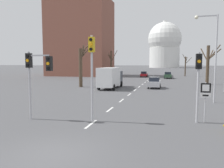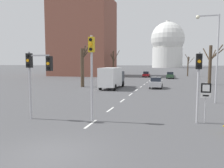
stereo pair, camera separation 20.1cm
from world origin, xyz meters
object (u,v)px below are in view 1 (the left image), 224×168
at_px(sedan_mid_centre, 154,83).
at_px(delivery_truck, 110,77).
at_px(traffic_signal_near_right, 198,74).
at_px(route_sign_post, 205,95).
at_px(traffic_signal_centre_tall, 92,62).
at_px(street_lamp_right, 212,49).
at_px(traffic_signal_near_left, 36,69).
at_px(sedan_near_right, 144,74).
at_px(sedan_near_left, 168,75).

bearing_deg(sedan_mid_centre, delivery_truck, -161.78).
bearing_deg(traffic_signal_near_right, sedan_mid_centre, 101.53).
xyz_separation_m(route_sign_post, sedan_mid_centre, (-4.43, 19.03, -0.91)).
xyz_separation_m(traffic_signal_centre_tall, street_lamp_right, (8.67, 9.32, 1.25)).
xyz_separation_m(traffic_signal_near_left, delivery_truck, (-0.07, 19.00, -1.73)).
height_order(sedan_near_right, delivery_truck, delivery_truck).
distance_m(street_lamp_right, sedan_near_left, 34.61).
bearing_deg(traffic_signal_near_right, delivery_truck, 121.18).
bearing_deg(traffic_signal_near_left, sedan_near_left, 79.44).
height_order(traffic_signal_near_right, sedan_mid_centre, traffic_signal_near_right).
bearing_deg(street_lamp_right, sedan_mid_centre, 118.11).
bearing_deg(route_sign_post, traffic_signal_near_left, -169.04).
bearing_deg(traffic_signal_near_left, sedan_mid_centre, 73.23).
xyz_separation_m(sedan_near_right, delivery_truck, (-1.81, -29.20, 0.89)).
bearing_deg(street_lamp_right, route_sign_post, -101.57).
distance_m(route_sign_post, street_lamp_right, 8.60).
height_order(sedan_near_left, delivery_truck, delivery_truck).
distance_m(traffic_signal_centre_tall, delivery_truck, 18.96).
bearing_deg(traffic_signal_centre_tall, traffic_signal_near_right, 11.43).
distance_m(route_sign_post, sedan_near_right, 47.00).
bearing_deg(street_lamp_right, sedan_near_left, 96.99).
height_order(traffic_signal_centre_tall, delivery_truck, traffic_signal_centre_tall).
height_order(traffic_signal_near_right, street_lamp_right, street_lamp_right).
height_order(traffic_signal_centre_tall, street_lamp_right, street_lamp_right).
relative_size(sedan_near_right, sedan_mid_centre, 1.08).
relative_size(traffic_signal_near_right, route_sign_post, 1.73).
distance_m(traffic_signal_near_right, traffic_signal_near_left, 10.46).
xyz_separation_m(route_sign_post, delivery_truck, (-10.86, 16.91, -0.06)).
height_order(traffic_signal_near_right, sedan_near_left, traffic_signal_near_right).
relative_size(traffic_signal_near_left, traffic_signal_centre_tall, 0.82).
bearing_deg(delivery_truck, street_lamp_right, -36.29).
height_order(traffic_signal_near_right, route_sign_post, traffic_signal_near_right).
distance_m(traffic_signal_near_right, delivery_truck, 20.07).
xyz_separation_m(traffic_signal_centre_tall, sedan_near_right, (-1.97, 47.66, -3.04)).
bearing_deg(traffic_signal_centre_tall, sedan_near_right, 92.36).
distance_m(route_sign_post, sedan_near_left, 41.95).
distance_m(traffic_signal_near_left, traffic_signal_centre_tall, 3.77).
xyz_separation_m(traffic_signal_near_left, sedan_mid_centre, (6.36, 21.12, -2.58)).
distance_m(traffic_signal_centre_tall, route_sign_post, 7.54).
xyz_separation_m(traffic_signal_near_left, sedan_near_left, (8.20, 43.95, -2.59)).
bearing_deg(traffic_signal_near_right, street_lamp_right, 75.35).
relative_size(street_lamp_right, delivery_truck, 1.16).
relative_size(traffic_signal_near_right, sedan_near_left, 0.98).
bearing_deg(street_lamp_right, delivery_truck, 143.71).
bearing_deg(traffic_signal_centre_tall, sedan_near_left, 84.09).
height_order(sedan_mid_centre, delivery_truck, delivery_truck).
bearing_deg(sedan_near_right, route_sign_post, -78.90).
distance_m(sedan_near_right, delivery_truck, 29.27).
bearing_deg(delivery_truck, sedan_near_left, 71.66).
distance_m(street_lamp_right, delivery_truck, 15.82).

